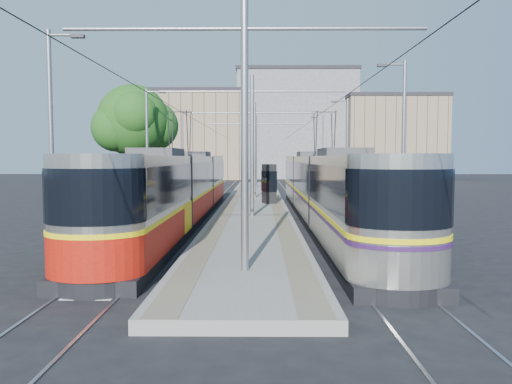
{
  "coord_description": "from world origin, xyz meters",
  "views": [
    {
      "loc": [
        0.4,
        -16.85,
        3.26
      ],
      "look_at": [
        0.2,
        6.84,
        1.6
      ],
      "focal_mm": 35.0,
      "sensor_mm": 36.0,
      "label": 1
    }
  ],
  "objects": [
    {
      "name": "rails",
      "position": [
        0.0,
        17.0,
        0.02
      ],
      "size": [
        8.71,
        70.0,
        0.03
      ],
      "color": "gray",
      "rests_on": "ground"
    },
    {
      "name": "tram_left",
      "position": [
        -3.6,
        8.02,
        1.71
      ],
      "size": [
        2.43,
        27.63,
        5.5
      ],
      "color": "black",
      "rests_on": "ground"
    },
    {
      "name": "tactile_strip_left",
      "position": [
        -1.45,
        17.0,
        0.3
      ],
      "size": [
        0.7,
        50.0,
        0.01
      ],
      "primitive_type": "cube",
      "color": "gray",
      "rests_on": "platform"
    },
    {
      "name": "shelter",
      "position": [
        0.97,
        15.01,
        1.62
      ],
      "size": [
        1.0,
        1.29,
        2.51
      ],
      "rotation": [
        0.0,
        0.0,
        0.29
      ],
      "color": "black",
      "rests_on": "platform"
    },
    {
      "name": "platform",
      "position": [
        0.0,
        17.0,
        0.15
      ],
      "size": [
        4.0,
        50.0,
        0.3
      ],
      "primitive_type": "cube",
      "color": "gray",
      "rests_on": "ground"
    },
    {
      "name": "tram_right",
      "position": [
        3.6,
        8.15,
        1.86
      ],
      "size": [
        2.43,
        28.98,
        5.5
      ],
      "color": "black",
      "rests_on": "ground"
    },
    {
      "name": "building_centre",
      "position": [
        6.0,
        64.0,
        8.34
      ],
      "size": [
        18.36,
        14.28,
        16.67
      ],
      "color": "gray",
      "rests_on": "ground"
    },
    {
      "name": "ground",
      "position": [
        0.0,
        0.0,
        0.0
      ],
      "size": [
        160.0,
        160.0,
        0.0
      ],
      "primitive_type": "plane",
      "color": "black",
      "rests_on": "ground"
    },
    {
      "name": "catenary",
      "position": [
        0.0,
        14.15,
        4.52
      ],
      "size": [
        9.2,
        70.0,
        7.0
      ],
      "color": "gray",
      "rests_on": "platform"
    },
    {
      "name": "building_right",
      "position": [
        20.0,
        58.0,
        6.14
      ],
      "size": [
        14.28,
        10.2,
        12.27
      ],
      "color": "gray",
      "rests_on": "ground"
    },
    {
      "name": "building_left",
      "position": [
        -10.0,
        60.0,
        6.56
      ],
      "size": [
        16.32,
        12.24,
        13.1
      ],
      "color": "gray",
      "rests_on": "ground"
    },
    {
      "name": "street_lamps",
      "position": [
        -0.0,
        21.0,
        4.18
      ],
      "size": [
        15.18,
        38.22,
        8.0
      ],
      "color": "gray",
      "rests_on": "ground"
    },
    {
      "name": "tree",
      "position": [
        -9.01,
        21.88,
        5.96
      ],
      "size": [
        6.07,
        5.61,
        8.81
      ],
      "color": "#382314",
      "rests_on": "ground"
    },
    {
      "name": "track_arrow",
      "position": [
        -3.6,
        -3.0,
        0.01
      ],
      "size": [
        1.2,
        5.0,
        0.01
      ],
      "primitive_type": "cube",
      "color": "silver",
      "rests_on": "ground"
    },
    {
      "name": "tactile_strip_right",
      "position": [
        1.45,
        17.0,
        0.3
      ],
      "size": [
        0.7,
        50.0,
        0.01
      ],
      "primitive_type": "cube",
      "color": "gray",
      "rests_on": "platform"
    }
  ]
}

